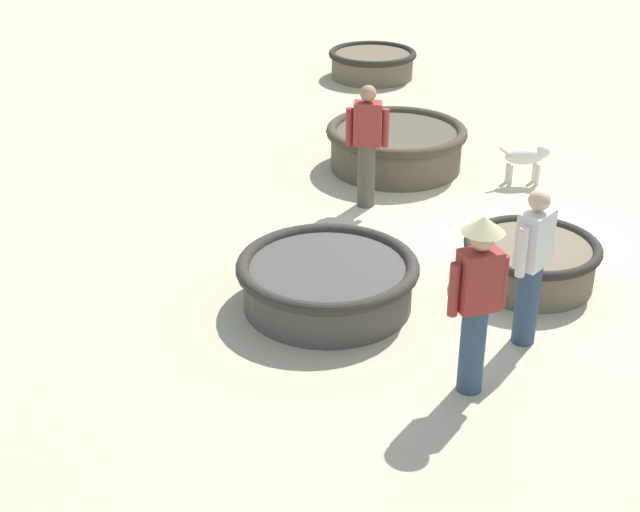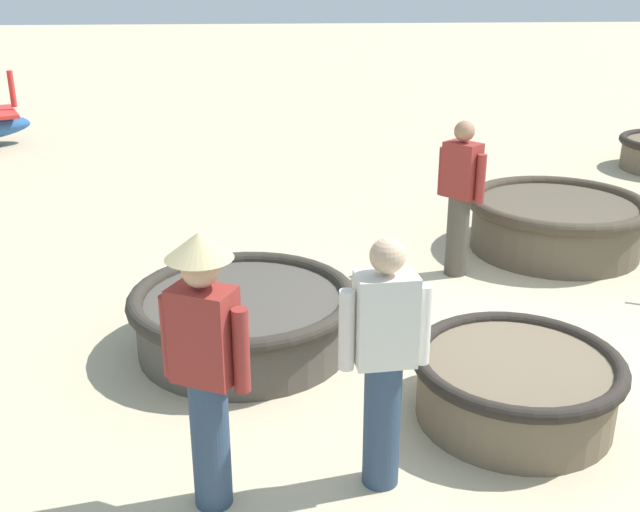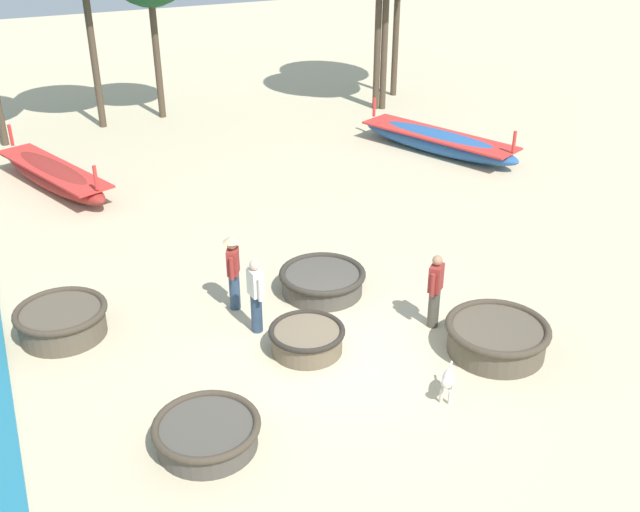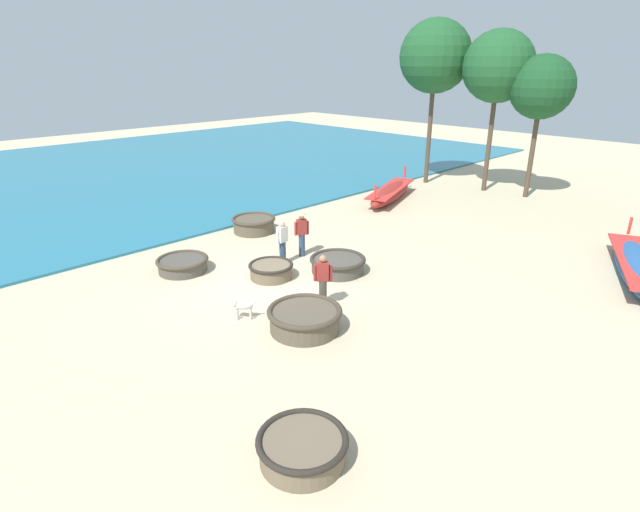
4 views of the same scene
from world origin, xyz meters
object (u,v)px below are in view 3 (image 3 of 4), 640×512
Objects in this scene: coracle_far_right at (62,320)px; coracle_tilted at (307,338)px; fisherman_crouching at (256,294)px; long_boat_red_hull at (54,175)px; fisherman_by_coracle at (435,289)px; coracle_nearest at (497,337)px; coracle_beside_post at (322,280)px; coracle_weathered at (207,433)px; long_boat_green_hull at (438,141)px; dog at (448,381)px; fisherman_with_hat at (233,267)px.

coracle_tilted is (4.10, -2.45, -0.07)m from coracle_far_right.
fisherman_crouching reaches higher than coracle_far_right.
long_boat_red_hull is 3.40× the size of fisherman_by_coracle.
fisherman_by_coracle reaches higher than long_boat_red_hull.
fisherman_by_coracle is (-0.60, 1.26, 0.50)m from coracle_nearest.
coracle_beside_post is 1.28× the size of coracle_tilted.
coracle_weathered is 3.03m from coracle_tilted.
coracle_beside_post is 1.18× the size of fisherman_crouching.
long_boat_red_hull is (-6.50, 11.90, 0.05)m from coracle_nearest.
coracle_nearest is 1.06× the size of coracle_beside_post.
long_boat_green_hull is 11.71m from long_boat_red_hull.
long_boat_red_hull is at bearing 118.63° from coracle_nearest.
long_boat_red_hull is 13.61m from dog.
long_boat_green_hull is at bearing 57.01° from fisherman_by_coracle.
coracle_weathered is at bearing -135.21° from coracle_beside_post.
coracle_beside_post is at bearing 25.26° from fisherman_crouching.
coracle_beside_post is 0.35× the size of long_boat_red_hull.
fisherman_by_coracle is at bearing -5.41° from coracle_tilted.
coracle_tilted is at bearing 124.80° from dog.
fisherman_by_coracle is (6.72, -2.70, 0.50)m from coracle_far_right.
coracle_nearest is at bearing -64.61° from fisherman_by_coracle.
coracle_nearest reaches higher than coracle_tilted.
fisherman_with_hat is 3.05× the size of dog.
coracle_weathered is at bearing -144.69° from coracle_tilted.
fisherman_crouching and fisherman_by_coracle have the same top height.
dog reaches higher than coracle_weathered.
fisherman_crouching reaches higher than coracle_beside_post.
long_boat_red_hull is at bearing 93.81° from coracle_weathered.
coracle_far_right is 4.51m from coracle_weathered.
fisherman_crouching is (2.66, -9.37, 0.46)m from long_boat_red_hull.
long_boat_red_hull reaches higher than long_boat_green_hull.
coracle_beside_post is 2.62m from fisherman_by_coracle.
fisherman_with_hat is 4.96m from dog.
coracle_nearest is (7.31, -3.96, -0.00)m from coracle_far_right.
long_boat_red_hull reaches higher than coracle_weathered.
fisherman_crouching is 1.01m from fisherman_with_hat.
coracle_far_right is 1.04× the size of coracle_weathered.
coracle_beside_post is 5.15m from coracle_weathered.
coracle_far_right is 7.43m from dog.
coracle_far_right is 5.31m from coracle_beside_post.
coracle_beside_post reaches higher than coracle_weathered.
fisherman_by_coracle reaches higher than coracle_nearest.
coracle_far_right reaches higher than dog.
coracle_tilted is 0.92× the size of fisherman_crouching.
long_boat_green_hull is 3.66× the size of fisherman_crouching.
dog is (-1.61, -0.81, 0.04)m from coracle_nearest.
fisherman_crouching is (-0.62, 1.02, 0.57)m from coracle_tilted.
coracle_nearest is 1.48m from fisherman_by_coracle.
fisherman_by_coracle is at bearing -55.84° from coracle_beside_post.
fisherman_with_hat reaches higher than coracle_nearest.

